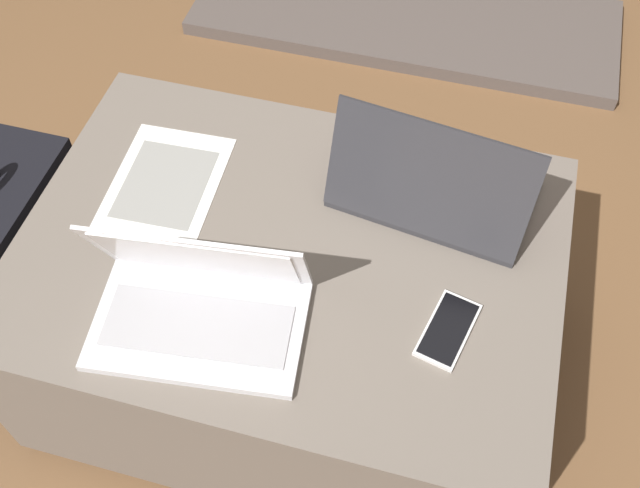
# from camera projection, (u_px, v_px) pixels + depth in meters

# --- Properties ---
(ground_plane) EXTENTS (14.00, 14.00, 0.00)m
(ground_plane) POSITION_uv_depth(u_px,v_px,m) (296.00, 363.00, 1.78)
(ground_plane) COLOR brown
(ottoman) EXTENTS (1.02, 0.74, 0.47)m
(ottoman) POSITION_uv_depth(u_px,v_px,m) (293.00, 312.00, 1.59)
(ottoman) COLOR #3D3832
(ottoman) RESTS_ON ground_plane
(laptop_near) EXTENTS (0.39, 0.27, 0.22)m
(laptop_near) POSITION_uv_depth(u_px,v_px,m) (199.00, 302.00, 1.28)
(laptop_near) COLOR silver
(laptop_near) RESTS_ON ottoman
(laptop_far) EXTENTS (0.40, 0.28, 0.23)m
(laptop_far) POSITION_uv_depth(u_px,v_px,m) (432.00, 188.00, 1.42)
(laptop_far) COLOR #333338
(laptop_far) RESTS_ON ottoman
(cell_phone) EXTENTS (0.10, 0.16, 0.01)m
(cell_phone) POSITION_uv_depth(u_px,v_px,m) (448.00, 330.00, 1.29)
(cell_phone) COLOR white
(cell_phone) RESTS_ON ottoman
(backpack) EXTENTS (0.24, 0.35, 0.52)m
(backpack) POSITION_uv_depth(u_px,v_px,m) (19.00, 254.00, 1.70)
(backpack) COLOR black
(backpack) RESTS_ON ground_plane
(paper_sheet) EXTENTS (0.22, 0.30, 0.00)m
(paper_sheet) POSITION_uv_depth(u_px,v_px,m) (165.00, 184.00, 1.49)
(paper_sheet) COLOR white
(paper_sheet) RESTS_ON ottoman
(fireplace_hearth) EXTENTS (1.40, 0.50, 0.04)m
(fireplace_hearth) POSITION_uv_depth(u_px,v_px,m) (405.00, 17.00, 2.51)
(fireplace_hearth) COLOR #564C47
(fireplace_hearth) RESTS_ON ground_plane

